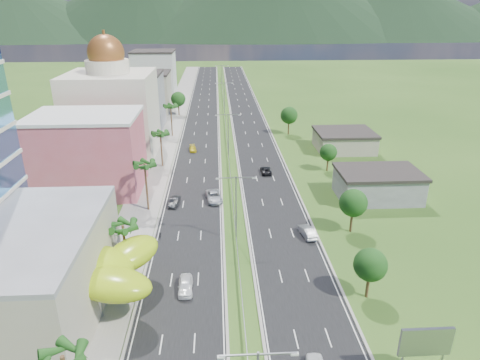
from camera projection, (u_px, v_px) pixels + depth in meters
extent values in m
plane|color=#2D5119|center=(240.00, 278.00, 58.62)|extent=(500.00, 500.00, 0.00)
cube|color=black|center=(202.00, 119.00, 141.44)|extent=(11.00, 260.00, 0.04)
cube|color=black|center=(247.00, 118.00, 142.21)|extent=(11.00, 260.00, 0.04)
cube|color=gray|center=(173.00, 119.00, 140.94)|extent=(7.00, 260.00, 0.12)
cube|color=gray|center=(226.00, 131.00, 124.96)|extent=(0.08, 216.00, 0.28)
cube|color=gray|center=(221.00, 78.00, 219.37)|extent=(0.10, 0.12, 0.70)
cube|color=gray|center=(239.00, 355.00, 31.36)|extent=(2.88, 0.12, 0.12)
cube|color=gray|center=(278.00, 354.00, 31.51)|extent=(2.88, 0.12, 0.12)
cube|color=silver|center=(221.00, 357.00, 31.33)|extent=(0.60, 0.25, 0.18)
cube|color=silver|center=(295.00, 354.00, 31.61)|extent=(0.60, 0.25, 0.18)
cylinder|color=gray|center=(236.00, 210.00, 65.79)|extent=(0.20, 0.20, 11.00)
cube|color=gray|center=(226.00, 178.00, 63.72)|extent=(2.88, 0.12, 0.12)
cube|color=gray|center=(246.00, 178.00, 63.87)|extent=(2.88, 0.12, 0.12)
cube|color=silver|center=(218.00, 179.00, 63.69)|extent=(0.60, 0.25, 0.18)
cube|color=silver|center=(254.00, 178.00, 63.97)|extent=(0.60, 0.25, 0.18)
cylinder|color=gray|center=(228.00, 136.00, 102.78)|extent=(0.20, 0.20, 11.00)
cube|color=gray|center=(222.00, 115.00, 100.70)|extent=(2.88, 0.12, 0.12)
cube|color=gray|center=(234.00, 115.00, 100.85)|extent=(2.88, 0.12, 0.12)
cube|color=silver|center=(217.00, 115.00, 100.67)|extent=(0.60, 0.25, 0.18)
cube|color=silver|center=(240.00, 115.00, 100.95)|extent=(0.60, 0.25, 0.18)
cylinder|color=gray|center=(224.00, 99.00, 144.38)|extent=(0.20, 0.20, 11.00)
cube|color=gray|center=(220.00, 83.00, 142.31)|extent=(2.88, 0.12, 0.12)
cube|color=gray|center=(228.00, 83.00, 142.46)|extent=(2.88, 0.12, 0.12)
cube|color=silver|center=(216.00, 83.00, 142.28)|extent=(0.60, 0.25, 0.18)
cube|color=silver|center=(232.00, 83.00, 142.56)|extent=(0.60, 0.25, 0.18)
cylinder|color=gray|center=(222.00, 78.00, 185.99)|extent=(0.20, 0.20, 11.00)
cube|color=gray|center=(219.00, 66.00, 183.91)|extent=(2.88, 0.12, 0.12)
cube|color=gray|center=(225.00, 66.00, 184.06)|extent=(2.88, 0.12, 0.12)
cube|color=silver|center=(216.00, 66.00, 183.89)|extent=(0.60, 0.25, 0.18)
cube|color=silver|center=(228.00, 66.00, 184.17)|extent=(0.60, 0.25, 0.18)
cylinder|color=gray|center=(54.00, 280.00, 54.79)|extent=(0.50, 0.50, 4.00)
cylinder|color=gray|center=(100.00, 303.00, 50.53)|extent=(0.50, 0.50, 4.00)
cylinder|color=gray|center=(56.00, 322.00, 47.55)|extent=(0.50, 0.50, 4.00)
cylinder|color=gray|center=(125.00, 278.00, 55.25)|extent=(0.50, 0.50, 4.00)
cube|color=#C6515F|center=(89.00, 155.00, 83.94)|extent=(20.00, 15.00, 15.00)
cube|color=beige|center=(113.00, 115.00, 104.27)|extent=(20.00, 20.00, 20.00)
cylinder|color=beige|center=(107.00, 66.00, 99.92)|extent=(10.00, 10.00, 3.00)
sphere|color=brown|center=(106.00, 53.00, 98.79)|extent=(8.40, 8.40, 8.40)
cube|color=slate|center=(135.00, 102.00, 128.19)|extent=(16.00, 15.00, 16.00)
cube|color=#A29985|center=(147.00, 93.00, 149.09)|extent=(16.00, 15.00, 13.00)
cube|color=silver|center=(155.00, 76.00, 169.42)|extent=(16.00, 15.00, 18.00)
cube|color=#D85919|center=(426.00, 342.00, 41.12)|extent=(5.20, 0.35, 3.20)
cube|color=slate|center=(378.00, 186.00, 82.23)|extent=(15.00, 10.00, 5.00)
cube|color=#A29985|center=(344.00, 141.00, 110.18)|extent=(14.00, 12.00, 4.40)
cylinder|color=#47301C|center=(125.00, 250.00, 58.26)|extent=(0.36, 0.36, 7.50)
cylinder|color=#47301C|center=(147.00, 187.00, 76.47)|extent=(0.36, 0.36, 9.00)
cylinder|color=#47301C|center=(162.00, 150.00, 97.93)|extent=(0.36, 0.36, 8.00)
cylinder|color=#47301C|center=(172.00, 121.00, 120.89)|extent=(0.36, 0.36, 8.80)
cylinder|color=#47301C|center=(179.00, 108.00, 144.74)|extent=(0.40, 0.40, 4.90)
sphere|color=#1C4916|center=(178.00, 99.00, 143.55)|extent=(4.90, 4.90, 4.90)
cylinder|color=#47301C|center=(368.00, 283.00, 54.03)|extent=(0.40, 0.40, 4.20)
sphere|color=#1C4916|center=(370.00, 265.00, 53.01)|extent=(4.20, 4.20, 4.20)
cylinder|color=#47301C|center=(352.00, 219.00, 69.83)|extent=(0.40, 0.40, 4.55)
sphere|color=#1C4916|center=(353.00, 203.00, 68.73)|extent=(4.55, 4.55, 4.55)
cylinder|color=#47301C|center=(328.00, 163.00, 96.01)|extent=(0.40, 0.40, 3.85)
sphere|color=#1C4916|center=(328.00, 152.00, 95.07)|extent=(3.85, 3.85, 3.85)
cylinder|color=#47301C|center=(289.00, 126.00, 123.34)|extent=(0.40, 0.40, 4.90)
sphere|color=#1C4916|center=(289.00, 115.00, 122.15)|extent=(4.90, 4.90, 4.90)
imported|color=white|center=(185.00, 285.00, 55.65)|extent=(2.00, 4.67, 1.57)
imported|color=black|center=(174.00, 202.00, 79.73)|extent=(2.11, 4.43, 1.40)
imported|color=#B3B6BB|center=(214.00, 196.00, 81.59)|extent=(3.56, 6.27, 1.65)
imported|color=gold|center=(193.00, 149.00, 109.62)|extent=(2.17, 4.37, 1.22)
imported|color=#979A9E|center=(307.00, 231.00, 68.91)|extent=(2.50, 5.16, 1.63)
imported|color=black|center=(266.00, 170.00, 95.09)|extent=(2.25, 4.77, 1.32)
imported|color=black|center=(160.00, 234.00, 68.73)|extent=(0.58, 1.80, 1.14)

